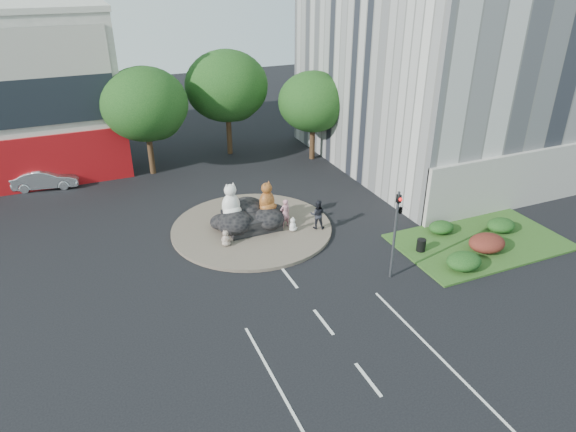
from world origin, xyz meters
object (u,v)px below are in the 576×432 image
cat_white (231,200)px  cat_tabby (267,196)px  pedestrian_pink (285,213)px  pedestrian_dark (317,214)px  litter_bin (421,245)px  kitten_calico (226,238)px  parked_car (45,178)px  kitten_white (293,224)px

cat_white → cat_tabby: (2.25, -0.25, -0.10)m
pedestrian_pink → pedestrian_dark: 2.02m
pedestrian_dark → litter_bin: pedestrian_dark is taller
kitten_calico → litter_bin: size_ratio=1.37×
pedestrian_pink → pedestrian_dark: bearing=142.4°
cat_white → pedestrian_pink: size_ratio=1.18×
parked_car → cat_tabby: bearing=-123.4°
pedestrian_dark → kitten_white: bearing=15.9°
litter_bin → kitten_white: bearing=139.6°
cat_white → pedestrian_pink: cat_white is taller
kitten_calico → pedestrian_pink: 4.19m
kitten_white → pedestrian_pink: size_ratio=0.49×
pedestrian_dark → cat_white: bearing=3.5°
cat_tabby → kitten_calico: 3.84m
pedestrian_pink → cat_white: bearing=-26.9°
kitten_calico → kitten_white: (4.31, 0.08, -0.04)m
cat_white → kitten_white: (3.35, -1.74, -1.53)m
kitten_calico → parked_car: size_ratio=0.22×
parked_car → litter_bin: parked_car is taller
cat_white → pedestrian_dark: (4.90, -2.01, -1.05)m
cat_tabby → litter_bin: 9.68m
parked_car → kitten_white: bearing=-124.3°
kitten_calico → pedestrian_pink: (4.09, 0.79, 0.43)m
cat_white → litter_bin: size_ratio=3.00×
kitten_white → litter_bin: size_ratio=1.26×
litter_bin → pedestrian_dark: bearing=132.5°
pedestrian_pink → parked_car: (-13.68, 12.97, -0.37)m
kitten_white → pedestrian_dark: pedestrian_dark is taller
kitten_calico → parked_car: bearing=164.3°
cat_tabby → parked_car: bearing=108.3°
parked_car → litter_bin: size_ratio=6.31×
cat_white → cat_tabby: bearing=-13.7°
kitten_white → parked_car: bearing=83.8°
kitten_white → litter_bin: kitten_white is taller
cat_tabby → parked_car: 17.72m
pedestrian_dark → cat_tabby: bearing=-7.9°
cat_tabby → kitten_calico: bearing=178.1°
kitten_white → litter_bin: (5.89, -5.00, -0.17)m
pedestrian_pink → pedestrian_dark: (1.76, -0.98, 0.01)m
pedestrian_pink → litter_bin: (6.10, -5.71, -0.64)m
pedestrian_pink → parked_car: size_ratio=0.40×
cat_white → kitten_calico: size_ratio=2.19×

